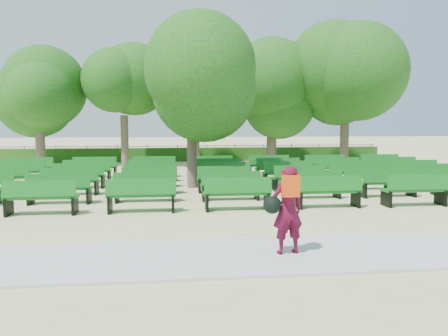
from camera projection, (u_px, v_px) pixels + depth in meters
name	position (u px, v px, depth m)	size (l,w,h in m)	color
ground	(209.00, 195.00, 15.77)	(120.00, 120.00, 0.00)	#C8C084
paving	(241.00, 258.00, 8.46)	(30.00, 2.20, 0.06)	beige
curb	(233.00, 241.00, 9.59)	(30.00, 0.12, 0.10)	silver
hedge	(192.00, 154.00, 29.55)	(26.00, 0.70, 0.90)	#245917
fence	(192.00, 160.00, 29.99)	(26.00, 0.10, 1.02)	black
tree_line	(195.00, 167.00, 25.64)	(21.80, 6.80, 7.04)	#235E19
bench_array	(222.00, 186.00, 17.33)	(2.02, 0.64, 1.27)	#126719
tree_among	(191.00, 86.00, 17.24)	(4.51, 4.51, 6.09)	brown
person	(286.00, 209.00, 8.54)	(0.85, 0.54, 1.75)	#4D0B21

